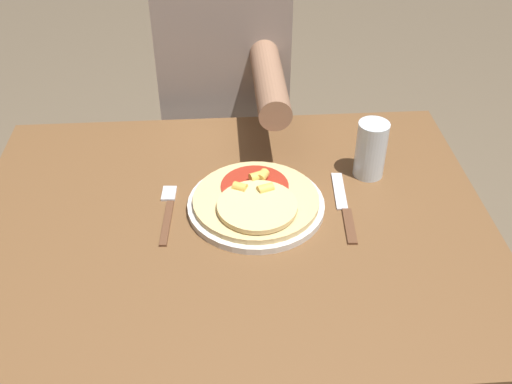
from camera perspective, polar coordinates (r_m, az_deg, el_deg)
The scene contains 7 objects.
dining_table at distance 1.24m, azimuth -2.19°, elevation -7.21°, with size 1.01×0.78×0.74m.
plate at distance 1.18m, azimuth 0.00°, elevation -1.26°, with size 0.27×0.27×0.01m.
pizza at distance 1.17m, azimuth 0.02°, elevation -0.78°, with size 0.25×0.25×0.04m.
fork at distance 1.19m, azimuth -8.40°, elevation -1.66°, with size 0.03×0.18×0.00m.
knife at distance 1.20m, azimuth 8.40°, elevation -1.47°, with size 0.03×0.22×0.00m.
drinking_glass at distance 1.27m, azimuth 10.89°, elevation 4.00°, with size 0.06×0.06×0.12m.
person_diner at distance 1.66m, azimuth -2.93°, elevation 8.53°, with size 0.33×0.52×1.18m.
Camera 1 is at (-0.01, -0.88, 1.49)m, focal length 42.00 mm.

